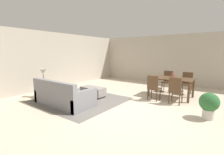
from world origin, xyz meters
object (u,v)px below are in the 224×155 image
Objects in this scene: dining_table at (171,80)px; table_lamp at (43,72)px; dining_chair_near_left at (153,86)px; couch at (63,96)px; dining_chair_far_left at (168,80)px; potted_plant at (209,104)px; ottoman_table at (93,91)px; dining_chair_far_right at (187,82)px; vase_centerpiece at (173,75)px; side_table at (44,86)px; dining_chair_near_right at (175,89)px.

table_lamp is at bearing -143.04° from dining_table.
couch is at bearing -134.96° from dining_chair_near_left.
potted_plant is (1.84, -2.45, -0.10)m from dining_chair_far_left.
ottoman_table is at bearing 84.72° from couch.
dining_chair_far_right is at bearing 41.19° from table_lamp.
vase_centerpiece reaches higher than potted_plant.
ottoman_table is at bearing -128.59° from dining_chair_far_left.
dining_chair_far_left is (-0.39, 0.86, -0.15)m from dining_table.
side_table is 0.64× the size of dining_chair_far_right.
table_lamp is 0.57× the size of dining_chair_far_right.
potted_plant is (4.08, 1.52, 0.13)m from couch.
dining_chair_near_right is (4.37, 2.16, 0.06)m from side_table.
dining_chair_far_left is (2.11, 2.64, 0.30)m from ottoman_table.
potted_plant is at bearing 2.72° from ottoman_table.
dining_table is at bearing 132.29° from potted_plant.
dining_chair_near_right reaches higher than ottoman_table.
dining_chair_far_left and dining_chair_far_right have the same top height.
vase_centerpiece is (2.57, 1.81, 0.64)m from ottoman_table.
couch is 4.01× the size of table_lamp.
potted_plant is (5.43, 1.39, -0.05)m from side_table.
couch is at bearing -159.56° from potted_plant.
dining_chair_near_left is (2.26, 2.26, 0.23)m from couch.
dining_chair_near_right is at bearing -64.90° from dining_chair_far_left.
dining_table is 0.20m from vase_centerpiece.
table_lamp is 5.63m from potted_plant.
vase_centerpiece is at bearing 35.25° from ottoman_table.
dining_chair_near_left and dining_chair_far_left have the same top height.
ottoman_table is 3.07m from dining_chair_near_right.
dining_chair_far_left reaches higher than ottoman_table.
dining_chair_far_right is at bearing 64.01° from dining_table.
table_lamp reaches higher than dining_chair_near_left.
vase_centerpiece is at bearing 111.25° from dining_chair_near_right.
potted_plant reaches higher than side_table.
ottoman_table is at bearing 39.25° from table_lamp.
dining_chair_far_left is (-0.03, 1.71, 0.00)m from dining_chair_near_left.
ottoman_table is at bearing -144.45° from dining_table.
side_table is 0.64× the size of dining_chair_near_left.
dining_chair_near_right reaches higher than dining_table.
dining_chair_near_left is 1.00× the size of dining_chair_far_right.
dining_chair_far_right is (3.04, 3.97, 0.23)m from couch.
table_lamp is at bearing 174.62° from couch.
vase_centerpiece is 0.27× the size of potted_plant.
vase_centerpiece reaches higher than dining_chair_far_right.
dining_chair_near_left is at bearing 30.59° from side_table.
couch reaches higher than side_table.
dining_table is at bearing -115.99° from dining_chair_far_right.
dining_chair_far_left reaches higher than side_table.
dining_chair_near_right is at bearing 37.14° from couch.
table_lamp is at bearing -149.41° from dining_chair_near_left.
dining_chair_far_left is at bearing 47.03° from table_lamp.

